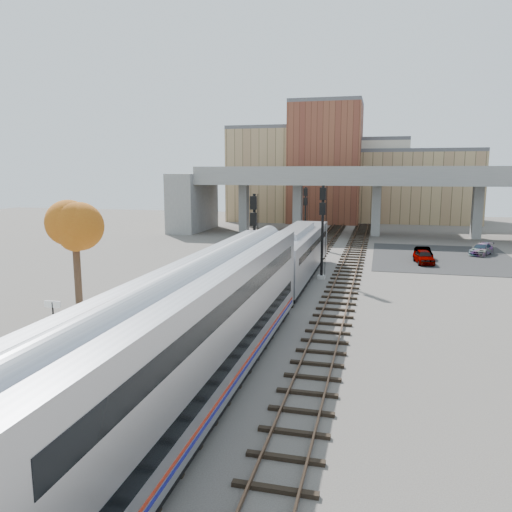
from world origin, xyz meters
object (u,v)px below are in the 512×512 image
at_px(coach, 201,330).
at_px(tree, 75,235).
at_px(signal_mast_far, 305,217).
at_px(signal_mast_near, 254,245).
at_px(car_b, 423,253).
at_px(car_a, 424,257).
at_px(car_c, 481,249).
at_px(locomotive, 296,252).
at_px(signal_mast_mid, 322,232).

height_order(coach, tree, tree).
bearing_deg(signal_mast_far, signal_mast_near, -90.00).
xyz_separation_m(signal_mast_near, car_b, (13.13, 18.87, -3.06)).
bearing_deg(coach, signal_mast_near, 97.18).
distance_m(signal_mast_near, car_b, 23.19).
distance_m(car_a, car_c, 9.43).
relative_size(car_a, car_b, 1.10).
distance_m(locomotive, coach, 22.61).
distance_m(tree, car_a, 32.68).
distance_m(coach, tree, 14.69).
bearing_deg(car_c, tree, -107.05).
relative_size(locomotive, car_c, 4.67).
xyz_separation_m(signal_mast_mid, car_a, (8.83, 9.26, -3.26)).
relative_size(signal_mast_near, signal_mast_far, 1.04).
height_order(coach, signal_mast_far, signal_mast_far).
height_order(signal_mast_mid, car_b, signal_mast_mid).
xyz_separation_m(coach, signal_mast_far, (-2.10, 41.56, 0.69)).
bearing_deg(car_b, signal_mast_mid, -134.37).
height_order(coach, car_a, coach).
xyz_separation_m(locomotive, car_c, (17.25, 16.90, -1.65)).
bearing_deg(coach, tree, 141.59).
xyz_separation_m(tree, car_a, (22.20, 23.58, -4.36)).
relative_size(tree, car_b, 1.93).
relative_size(signal_mast_near, tree, 1.07).
bearing_deg(locomotive, tree, -129.92).
bearing_deg(signal_mast_mid, tree, -133.04).
height_order(locomotive, coach, coach).
bearing_deg(car_c, signal_mast_near, -104.14).
height_order(car_b, car_c, car_c).
bearing_deg(tree, signal_mast_near, 39.57).
height_order(signal_mast_far, car_b, signal_mast_far).
xyz_separation_m(tree, car_b, (22.40, 26.53, -4.44)).
distance_m(signal_mast_near, tree, 12.11).
relative_size(coach, signal_mast_near, 3.42).
xyz_separation_m(coach, tree, (-11.37, 9.02, 2.27)).
bearing_deg(car_c, car_a, -106.75).
relative_size(coach, tree, 3.66).
height_order(locomotive, tree, tree).
bearing_deg(car_a, coach, -116.22).
xyz_separation_m(signal_mast_near, signal_mast_mid, (4.10, 6.66, 0.28)).
height_order(signal_mast_mid, tree, signal_mast_mid).
bearing_deg(signal_mast_near, car_c, 49.71).
bearing_deg(signal_mast_mid, car_c, 46.67).
height_order(signal_mast_far, car_c, signal_mast_far).
height_order(signal_mast_near, signal_mast_far, signal_mast_near).
height_order(locomotive, car_b, locomotive).
distance_m(locomotive, signal_mast_near, 6.44).
bearing_deg(coach, car_b, 72.76).
xyz_separation_m(signal_mast_mid, tree, (-13.37, -14.32, 1.10)).
bearing_deg(signal_mast_far, car_b, -24.61).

